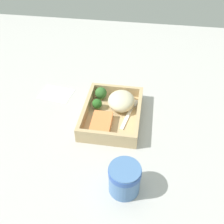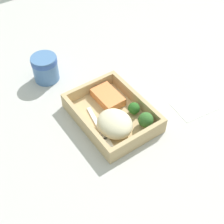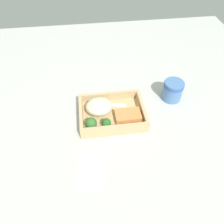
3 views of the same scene
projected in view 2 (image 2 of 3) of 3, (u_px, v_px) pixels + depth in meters
ground_plane at (112, 121)px, 89.02cm from camera, size 160.00×160.00×2.00cm
takeout_tray at (112, 117)px, 87.84cm from camera, size 24.56×18.41×1.20cm
tray_rim at (112, 111)px, 86.05cm from camera, size 24.56×18.41×3.64cm
salmon_fillet at (108, 97)px, 90.60cm from camera, size 9.64×6.31×2.47cm
mashed_potatoes at (115, 124)px, 81.87cm from camera, size 10.25×9.04×5.38cm
broccoli_floret_1 at (134, 108)px, 86.53cm from camera, size 3.37×3.37×3.75cm
broccoli_floret_2 at (146, 120)px, 83.11cm from camera, size 4.14×4.14×4.55cm
fork at (100, 129)px, 83.78cm from camera, size 15.82×4.65×0.44cm
paper_cup at (45, 67)px, 96.35cm from camera, size 8.08×8.08×8.37cm
receipt_slip at (194, 106)px, 91.49cm from camera, size 9.99×12.65×0.24cm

